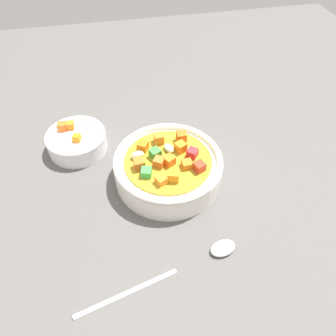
{
  "coord_description": "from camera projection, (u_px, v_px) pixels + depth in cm",
  "views": [
    {
      "loc": [
        -35.65,
        7.44,
        42.54
      ],
      "look_at": [
        0.0,
        0.0,
        2.56
      ],
      "focal_mm": 33.14,
      "sensor_mm": 36.0,
      "label": 1
    }
  ],
  "objects": [
    {
      "name": "spoon",
      "position": [
        185.0,
        265.0,
        0.44
      ],
      "size": [
        7.27,
        24.22,
        1.08
      ],
      "rotation": [
        0.0,
        0.0,
        4.95
      ],
      "color": "silver",
      "rests_on": "ground_plane"
    },
    {
      "name": "ground_plane",
      "position": [
        168.0,
        181.0,
        0.57
      ],
      "size": [
        140.0,
        140.0,
        2.0
      ],
      "primitive_type": "cube",
      "color": "#565451"
    },
    {
      "name": "side_bowl_small",
      "position": [
        77.0,
        141.0,
        0.6
      ],
      "size": [
        11.37,
        11.37,
        4.72
      ],
      "color": "white",
      "rests_on": "ground_plane"
    },
    {
      "name": "soup_bowl_main",
      "position": [
        168.0,
        167.0,
        0.54
      ],
      "size": [
        18.74,
        18.74,
        6.58
      ],
      "color": "white",
      "rests_on": "ground_plane"
    }
  ]
}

